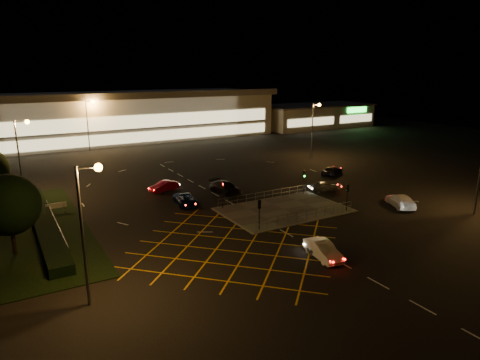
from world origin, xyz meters
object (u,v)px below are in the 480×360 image
signal_sw (259,209)px  signal_nw (223,190)px  car_near_silver (324,252)px  car_left_blue (186,200)px  car_approach_white (401,201)px  car_east_grey (332,170)px  signal_se (347,192)px  car_queue_white (323,250)px  car_right_silver (325,186)px  car_circ_red (164,186)px  signal_ne (304,177)px  car_far_dkgrey (226,188)px

signal_sw → signal_nw: bearing=-90.0°
car_near_silver → car_left_blue: size_ratio=0.75×
signal_nw → car_approach_white: signal_nw is taller
car_approach_white → car_east_grey: bearing=-78.1°
car_near_silver → car_approach_white: 18.89m
signal_se → car_queue_white: 13.62m
signal_sw → car_right_silver: (15.50, 7.76, -1.67)m
car_near_silver → signal_se: bearing=42.3°
car_circ_red → signal_sw: bearing=-6.1°
signal_nw → car_queue_white: 16.41m
signal_sw → car_near_silver: (1.24, -8.49, -1.76)m
car_left_blue → car_right_silver: size_ratio=1.16×
signal_ne → car_circ_red: signal_ne is taller
car_queue_white → signal_sw: bearing=108.1°
car_left_blue → signal_sw: bearing=-67.3°
car_circ_red → signal_se: bearing=23.2°
signal_sw → car_queue_white: bearing=99.0°
car_east_grey → signal_nw: bearing=79.5°
car_near_silver → car_approach_white: size_ratio=0.69×
signal_sw → signal_se: same height
signal_sw → car_left_blue: (-3.16, 11.59, -1.71)m
car_left_blue → car_right_silver: 19.05m
car_east_grey → car_circ_red: bearing=54.5°
signal_sw → signal_nw: same height
car_queue_white → car_approach_white: 18.76m
car_right_silver → car_approach_white: bearing=-141.4°
car_right_silver → signal_se: bearing=174.7°
signal_ne → car_left_blue: 15.68m
car_left_blue → car_east_grey: car_left_blue is taller
car_near_silver → signal_nw: bearing=98.3°
car_far_dkgrey → car_east_grey: (19.49, 0.95, -0.13)m
car_left_blue → car_approach_white: size_ratio=0.92×
car_right_silver → car_east_grey: bearing=-28.4°
signal_nw → car_right_silver: signal_nw is taller
car_near_silver → car_circ_red: size_ratio=0.86×
signal_se → car_east_grey: size_ratio=0.68×
car_near_silver → car_far_dkgrey: size_ratio=0.67×
signal_se → signal_ne: size_ratio=1.00×
signal_se → signal_nw: (-12.00, 7.99, 0.00)m
signal_se → signal_ne: 7.99m
signal_se → car_right_silver: 8.68m
signal_ne → signal_se: bearing=-90.0°
signal_nw → car_east_grey: signal_nw is taller
car_far_dkgrey → car_approach_white: 21.95m
signal_sw → car_far_dkgrey: bearing=-104.1°
signal_nw → car_near_silver: signal_nw is taller
signal_se → signal_nw: size_ratio=1.00×
car_near_silver → car_east_grey: car_east_grey is taller
car_left_blue → car_east_grey: (26.10, 3.03, -0.02)m
signal_sw → signal_nw: 7.99m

